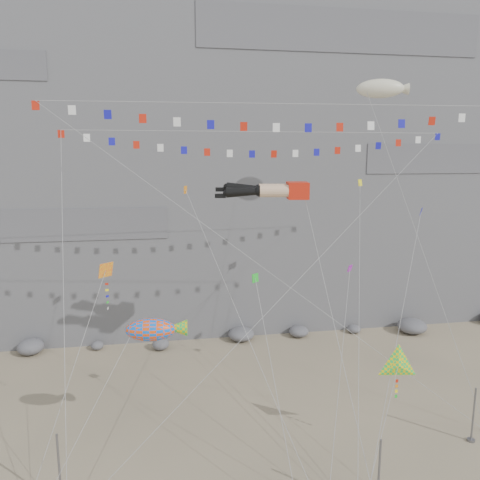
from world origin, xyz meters
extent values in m
plane|color=gray|center=(0.00, 0.00, 0.00)|extent=(120.00, 120.00, 0.00)
cube|color=slate|center=(0.00, 32.00, 25.00)|extent=(80.00, 28.00, 50.00)
cylinder|color=slate|center=(-13.20, -3.73, 2.12)|extent=(0.12, 0.12, 4.23)
cylinder|color=slate|center=(3.04, -7.03, 2.14)|extent=(0.12, 0.12, 4.29)
cylinder|color=slate|center=(11.97, -2.12, 1.87)|extent=(0.12, 0.12, 3.74)
cube|color=red|center=(1.82, 4.50, 15.98)|extent=(1.70, 2.14, 1.15)
cylinder|color=#D6AC85|center=(0.08, 4.20, 15.98)|extent=(2.05, 1.14, 0.85)
sphere|color=black|center=(-0.88, 4.36, 15.98)|extent=(0.78, 0.78, 0.78)
cone|color=black|center=(-2.01, 4.54, 15.91)|extent=(2.40, 1.07, 0.79)
cube|color=black|center=(-3.53, 4.78, 15.65)|extent=(0.79, 0.45, 0.28)
cylinder|color=#D6AC85|center=(0.26, 5.33, 15.98)|extent=(2.05, 1.14, 0.85)
sphere|color=black|center=(-0.70, 5.49, 15.98)|extent=(0.78, 0.78, 0.78)
cone|color=black|center=(-1.83, 5.67, 16.09)|extent=(2.41, 1.07, 0.85)
cube|color=black|center=(-3.35, 5.91, 16.00)|extent=(0.79, 0.45, 0.28)
cylinder|color=gray|center=(2.18, -2.25, 8.01)|extent=(0.03, 0.03, 20.88)
cylinder|color=gray|center=(-6.21, 1.86, 10.09)|extent=(0.03, 0.03, 27.58)
cylinder|color=gray|center=(7.25, 0.63, 10.81)|extent=(0.03, 0.03, 25.37)
cylinder|color=gray|center=(-12.99, -0.86, 5.76)|extent=(0.03, 0.03, 13.26)
cylinder|color=gray|center=(-11.36, -2.58, 4.17)|extent=(0.03, 0.03, 11.17)
cylinder|color=gray|center=(4.21, -4.86, 2.97)|extent=(0.03, 0.03, 8.58)
cylinder|color=gray|center=(11.77, 4.04, 11.81)|extent=(0.03, 0.03, 26.13)
cylinder|color=gray|center=(-2.76, 0.21, 8.00)|extent=(0.03, 0.03, 21.33)
cylinder|color=gray|center=(3.75, 0.18, 5.09)|extent=(0.03, 0.03, 14.73)
cylinder|color=gray|center=(-1.54, -3.53, 5.52)|extent=(0.03, 0.03, 13.32)
cylinder|color=gray|center=(5.10, 0.76, 8.11)|extent=(0.03, 0.03, 24.18)
cylinder|color=gray|center=(7.14, -0.72, 7.25)|extent=(0.03, 0.03, 18.18)
camera|label=1|loc=(-7.50, -26.87, 18.43)|focal=35.00mm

